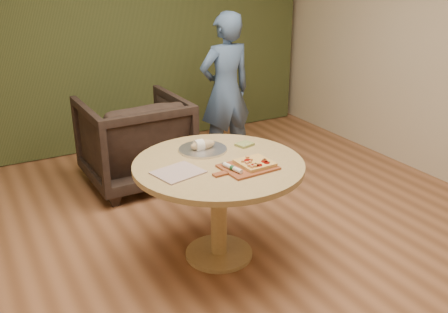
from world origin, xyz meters
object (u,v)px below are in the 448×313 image
person_standing (225,91)px  bread_roll (202,145)px  cutlery_roll (233,168)px  armchair (134,137)px  pizza_paddle (247,167)px  flatbread_pizza (255,163)px  pedestal_table (219,181)px  serving_tray (203,149)px

person_standing → bread_roll: bearing=53.4°
cutlery_roll → person_standing: size_ratio=0.12×
armchair → person_standing: (1.01, 0.02, 0.32)m
pizza_paddle → armchair: bearing=93.5°
armchair → person_standing: bearing=-179.9°
flatbread_pizza → armchair: 1.77m
cutlery_roll → armchair: (-0.09, 1.73, -0.30)m
cutlery_roll → pizza_paddle: bearing=-8.9°
cutlery_roll → flatbread_pizza: bearing=-9.4°
pedestal_table → cutlery_roll: size_ratio=6.02×
cutlery_roll → armchair: 1.76m
cutlery_roll → pedestal_table: bearing=78.6°
pizza_paddle → person_standing: bearing=61.9°
cutlery_roll → person_standing: bearing=50.4°
pizza_paddle → flatbread_pizza: 0.07m
pizza_paddle → person_standing: person_standing is taller
armchair → flatbread_pizza: bearing=97.8°
pizza_paddle → cutlery_roll: 0.12m
pedestal_table → pizza_paddle: pizza_paddle is taller
armchair → cutlery_roll: bearing=91.9°
serving_tray → person_standing: (0.92, 1.30, 0.04)m
pedestal_table → bread_roll: (0.00, 0.26, 0.18)m
serving_tray → bread_roll: bread_roll is taller
pizza_paddle → serving_tray: size_ratio=1.27×
pizza_paddle → person_standing: size_ratio=0.29×
pizza_paddle → bread_roll: bearing=101.2°
flatbread_pizza → bread_roll: size_ratio=1.20×
bread_roll → flatbread_pizza: bearing=-68.1°
cutlery_roll → serving_tray: cutlery_roll is taller
pedestal_table → cutlery_roll: 0.26m
pizza_paddle → bread_roll: 0.46m
person_standing → cutlery_roll: bearing=61.1°
armchair → person_standing: size_ratio=0.60×
pedestal_table → bread_roll: 0.32m
cutlery_roll → bread_roll: (-0.00, 0.45, 0.01)m
pedestal_table → person_standing: (0.93, 1.56, 0.19)m
pizza_paddle → flatbread_pizza: bearing=-1.7°
cutlery_roll → person_standing: person_standing is taller
flatbread_pizza → bread_roll: 0.48m
pedestal_table → pizza_paddle: bearing=-58.2°
pedestal_table → person_standing: bearing=59.3°
person_standing → serving_tray: bearing=53.7°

